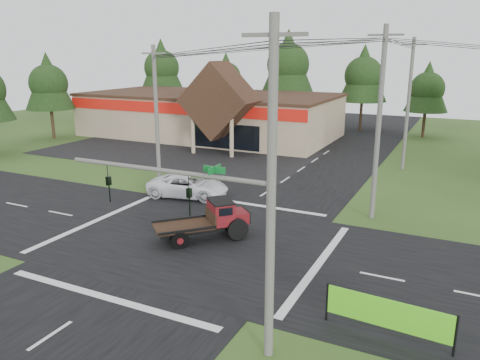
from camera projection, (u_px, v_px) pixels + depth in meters
The scene contains 19 objects.
ground at pixel (195, 240), 25.60m from camera, with size 120.00×120.00×0.00m, color #2E491A.
road_ns at pixel (195, 240), 25.59m from camera, with size 12.00×120.00×0.02m, color black.
road_ew at pixel (195, 240), 25.59m from camera, with size 120.00×12.00×0.02m, color black.
parking_apron at pixel (174, 153), 48.00m from camera, with size 28.00×14.00×0.02m, color black.
cvs_building at pixel (210, 114), 57.16m from camera, with size 30.40×18.20×9.19m.
traffic_signal_mast at pixel (223, 224), 15.47m from camera, with size 8.12×0.24×7.00m.
utility_pole_nr at pixel (271, 196), 14.44m from camera, with size 2.00×0.30×11.00m.
utility_pole_nw at pixel (157, 116), 34.51m from camera, with size 2.00×0.30×10.50m.
utility_pole_ne at pixel (379, 123), 27.61m from camera, with size 2.00×0.30×11.50m.
utility_pole_n at pixel (408, 104), 39.79m from camera, with size 2.00×0.30×11.20m.
tree_row_a at pixel (162, 66), 70.88m from camera, with size 6.72×6.72×12.12m.
tree_row_b at pixel (226, 76), 68.73m from camera, with size 5.60×5.60×10.10m.
tree_row_c at pixel (288, 62), 63.11m from camera, with size 7.28×7.28×13.13m.
tree_row_d at pixel (364, 74), 60.10m from camera, with size 6.16×6.16×11.11m.
tree_row_e at pixel (428, 87), 55.33m from camera, with size 5.04×5.04×9.09m.
tree_side_w at pixel (48, 82), 54.73m from camera, with size 5.60×5.60×10.10m.
antique_flatbed_truck at pixel (203, 221), 25.46m from camera, with size 1.98×5.18×2.17m, color #570C16, non-canonical shape.
roadside_banner at pixel (387, 318), 16.64m from camera, with size 4.59×0.13×1.57m, color #5AD71C, non-canonical shape.
white_pickup at pixel (188, 186), 33.20m from camera, with size 2.63×5.71×1.59m, color white.
Camera 1 is at (12.69, -20.33, 9.89)m, focal length 35.00 mm.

